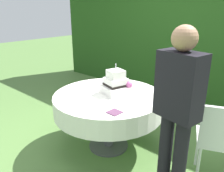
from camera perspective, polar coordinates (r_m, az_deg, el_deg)
The scene contains 10 objects.
ground_plane at distance 3.06m, azimuth -0.87°, elevation -14.81°, with size 20.00×20.00×0.00m, color #547A3D.
foliage_hedge at distance 4.49m, azimuth 19.21°, elevation 14.11°, with size 6.25×0.43×2.78m, color #234C19.
cake_table at distance 2.77m, azimuth -0.93°, elevation -4.39°, with size 1.32×1.32×0.72m.
wedding_cake at distance 2.72m, azimuth 1.06°, elevation 0.41°, with size 0.38×0.38×0.37m.
serving_plate_near at distance 2.67m, azimuth 7.71°, elevation -2.57°, with size 0.14×0.14×0.01m, color white.
serving_plate_far at distance 3.16m, azimuth -1.50°, elevation 1.07°, with size 0.13×0.13×0.01m, color white.
serving_plate_left at distance 2.76m, azimuth -8.50°, elevation -1.89°, with size 0.13×0.13×0.01m, color white.
napkin_stack at distance 2.26m, azimuth 0.65°, elevation -6.66°, with size 0.13×0.13×0.01m, color #603856.
garden_chair at distance 2.44m, azimuth 25.60°, elevation -11.58°, with size 0.52×0.52×0.89m.
standing_person at distance 1.95m, azimuth 16.18°, elevation -5.40°, with size 0.39×0.27×1.60m.
Camera 1 is at (1.69, -1.89, 1.72)m, focal length 36.13 mm.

